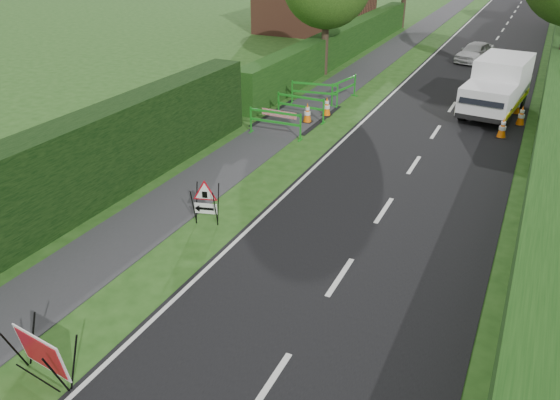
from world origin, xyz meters
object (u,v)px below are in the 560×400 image
(red_rect_sign, at_px, (42,354))
(hatchback_car, at_px, (475,52))
(triangle_sign, at_px, (204,199))
(works_van, at_px, (498,85))

(red_rect_sign, bearing_deg, hatchback_car, 90.47)
(red_rect_sign, height_order, triangle_sign, triangle_sign)
(triangle_sign, relative_size, works_van, 0.22)
(triangle_sign, relative_size, hatchback_car, 0.33)
(red_rect_sign, xyz_separation_m, works_van, (5.18, 19.05, 0.60))
(red_rect_sign, bearing_deg, triangle_sign, 101.33)
(hatchback_car, bearing_deg, works_van, -62.50)
(red_rect_sign, relative_size, works_van, 0.24)
(works_van, relative_size, hatchback_car, 1.54)
(red_rect_sign, distance_m, works_van, 19.75)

